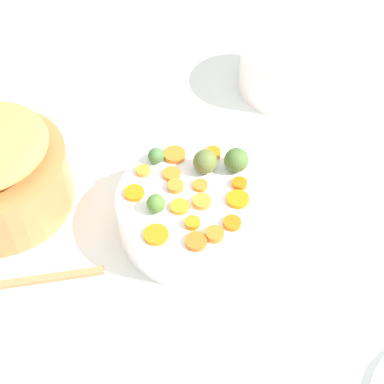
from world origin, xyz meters
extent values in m
cube|color=white|center=(0.00, 0.00, 0.01)|extent=(2.40, 2.40, 0.02)
cylinder|color=white|center=(0.03, 0.01, 0.06)|extent=(0.25, 0.25, 0.09)
cylinder|color=orange|center=(-0.05, 0.08, 0.11)|extent=(0.04, 0.04, 0.01)
cylinder|color=orange|center=(0.12, -0.02, 0.11)|extent=(0.05, 0.05, 0.01)
cylinder|color=orange|center=(0.08, -0.08, 0.11)|extent=(0.05, 0.05, 0.01)
cylinder|color=orange|center=(0.07, 0.07, 0.11)|extent=(0.05, 0.05, 0.01)
cylinder|color=orange|center=(0.04, -0.02, 0.11)|extent=(0.03, 0.03, 0.01)
cylinder|color=orange|center=(-0.01, -0.08, 0.11)|extent=(0.04, 0.04, 0.01)
cylinder|color=orange|center=(0.11, 0.04, 0.11)|extent=(0.04, 0.04, 0.01)
cylinder|color=orange|center=(0.05, 0.02, 0.11)|extent=(0.04, 0.04, 0.01)
cylinder|color=orange|center=(-0.07, 0.02, 0.11)|extent=(0.06, 0.06, 0.01)
cylinder|color=orange|center=(0.08, -0.02, 0.11)|extent=(0.03, 0.03, 0.01)
cylinder|color=orange|center=(0.04, 0.09, 0.11)|extent=(0.03, 0.03, 0.01)
cylinder|color=orange|center=(0.01, 0.03, 0.11)|extent=(0.03, 0.03, 0.01)
cylinder|color=orange|center=(-0.05, -0.05, 0.11)|extent=(0.03, 0.03, 0.01)
cylinder|color=orange|center=(0.12, 0.01, 0.11)|extent=(0.03, 0.03, 0.01)
cylinder|color=orange|center=(0.00, -0.01, 0.11)|extent=(0.04, 0.04, 0.01)
cylinder|color=orange|center=(-0.03, -0.01, 0.11)|extent=(0.04, 0.04, 0.01)
sphere|color=#518031|center=(0.03, -0.06, 0.12)|extent=(0.03, 0.03, 0.03)
sphere|color=#4B6B30|center=(0.00, 0.10, 0.13)|extent=(0.04, 0.04, 0.04)
sphere|color=#47753B|center=(-0.07, -0.02, 0.12)|extent=(0.03, 0.03, 0.03)
sphere|color=#5E6C33|center=(-0.02, 0.05, 0.13)|extent=(0.04, 0.04, 0.04)
cube|color=#BB7B4C|center=(0.03, -0.26, 0.02)|extent=(0.06, 0.20, 0.01)
cylinder|color=white|center=(-0.25, 0.35, 0.07)|extent=(0.20, 0.20, 0.11)
camera|label=1|loc=(0.57, -0.23, 0.80)|focal=51.39mm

